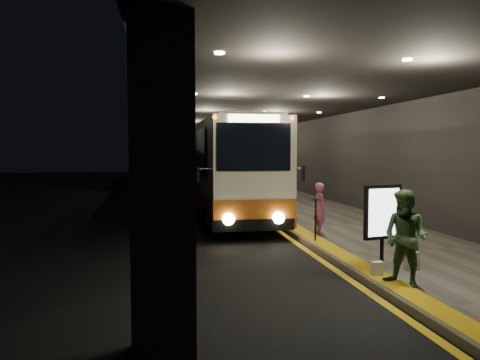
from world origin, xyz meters
TOP-DOWN VIEW (x-y plane):
  - ground at (0.00, 0.00)m, footprint 90.00×90.00m
  - lane_line_white at (-1.80, 5.00)m, footprint 0.12×50.00m
  - kerb_stripe_yellow at (2.35, 5.00)m, footprint 0.18×50.00m
  - sidewalk at (4.75, 5.00)m, footprint 4.50×50.00m
  - tactile_strip at (2.85, 5.00)m, footprint 0.50×50.00m
  - terminal_wall at (7.00, 5.00)m, footprint 0.10×50.00m
  - support_columns at (-1.50, 4.00)m, footprint 0.80×24.80m
  - canopy at (2.50, 5.00)m, footprint 9.00×50.00m
  - coach_main at (1.12, 4.90)m, footprint 2.60×12.02m
  - coach_second at (0.96, 17.14)m, footprint 2.76×11.35m
  - coach_third at (0.79, 29.76)m, footprint 2.50×11.36m
  - passenger_boarding at (3.27, -0.59)m, footprint 0.39×0.58m
  - passenger_waiting_green at (3.01, -6.07)m, footprint 0.94×1.04m
  - bag_polka at (3.74, -5.05)m, footprint 0.33×0.17m
  - bag_plain at (2.80, -5.36)m, footprint 0.24×0.14m
  - info_sign at (3.00, -5.16)m, footprint 0.87×0.28m
  - stanchion_post at (2.75, -1.67)m, footprint 0.05×0.05m

SIDE VIEW (x-z plane):
  - ground at x=0.00m, z-range 0.00..0.00m
  - lane_line_white at x=-1.80m, z-range 0.00..0.01m
  - kerb_stripe_yellow at x=2.35m, z-range 0.00..0.01m
  - sidewalk at x=4.75m, z-range 0.00..0.15m
  - tactile_strip at x=2.85m, z-range 0.15..0.16m
  - bag_plain at x=2.80m, z-range 0.15..0.45m
  - bag_polka at x=3.74m, z-range 0.15..0.53m
  - stanchion_post at x=2.75m, z-range 0.15..1.33m
  - passenger_boarding at x=3.27m, z-range 0.15..1.72m
  - passenger_waiting_green at x=3.01m, z-range 0.15..1.97m
  - info_sign at x=3.00m, z-range 0.47..2.32m
  - coach_second at x=0.96m, z-range -0.07..3.47m
  - coach_third at x=0.79m, z-range -0.07..3.49m
  - coach_main at x=1.12m, z-range -0.07..3.65m
  - support_columns at x=-1.50m, z-range 0.00..4.40m
  - terminal_wall at x=7.00m, z-range 0.00..6.00m
  - canopy at x=2.50m, z-range 4.40..4.80m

